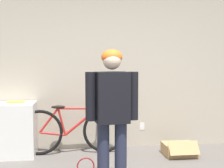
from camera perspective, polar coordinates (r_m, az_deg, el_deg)
The scene contains 6 objects.
wall_back at distance 5.22m, azimuth -0.40°, elevation 2.42°, with size 8.00×0.07×2.60m.
side_shelf at distance 5.08m, azimuth -18.28°, elevation -7.95°, with size 0.79×0.51×0.83m.
person at distance 3.55m, azimuth -0.00°, elevation -4.07°, with size 0.60×0.30×1.60m.
bicycle at distance 5.01m, azimuth -7.17°, elevation -8.35°, with size 1.74×0.46×0.78m.
banana at distance 4.97m, azimuth -17.23°, elevation -3.13°, with size 0.30×0.09×0.04m.
cardboard_box at distance 5.08m, azimuth 12.20°, elevation -11.59°, with size 0.48×0.48×0.26m.
Camera 1 is at (-0.62, -2.78, 1.48)m, focal length 50.00 mm.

